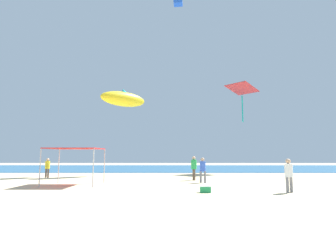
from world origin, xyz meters
TOP-DOWN VIEW (x-y plane):
  - ground at (0.00, 0.00)m, footprint 110.00×110.00m
  - ocean_strip at (0.00, 29.49)m, footprint 110.00×23.19m
  - canopy_tent at (-5.34, 5.30)m, footprint 3.38×3.18m
  - person_near_tent at (2.96, 8.91)m, footprint 0.44×0.50m
  - person_leftmost at (-9.66, 11.34)m, footprint 0.41×0.40m
  - person_central at (3.42, 6.76)m, footprint 0.45×0.42m
  - person_rightmost at (7.41, 1.32)m, footprint 0.43×0.42m
  - cooler_box at (2.94, 1.32)m, footprint 0.57×0.37m
  - kite_diamond_red at (9.60, 19.53)m, footprint 4.13×4.13m
  - kite_inflatable_yellow at (-3.67, 14.77)m, footprint 5.09×4.74m

SIDE VIEW (x-z plane):
  - ground at x=0.00m, z-range -0.10..0.00m
  - ocean_strip at x=0.00m, z-range 0.00..0.03m
  - cooler_box at x=2.94m, z-range 0.00..0.35m
  - person_leftmost at x=-9.66m, z-range 0.15..1.84m
  - person_central at x=3.42m, z-range 0.15..1.93m
  - person_rightmost at x=7.41m, z-range 0.15..1.93m
  - person_near_tent at x=2.96m, z-range 0.16..2.03m
  - canopy_tent at x=-5.34m, z-range 1.11..3.54m
  - kite_inflatable_yellow at x=-3.67m, z-range 6.57..8.65m
  - kite_diamond_red at x=9.60m, z-range 7.33..11.76m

